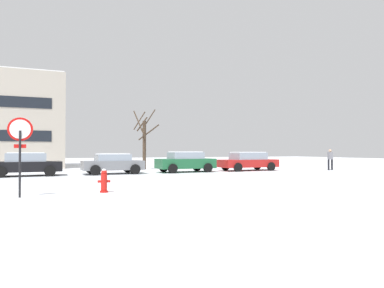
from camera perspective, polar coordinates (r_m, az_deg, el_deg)
The scene contains 11 objects.
ground_plane at distance 14.28m, azimuth -23.14°, elevation -7.12°, with size 120.00×120.00×0.00m, color white.
road_surface at distance 17.74m, azimuth -22.88°, elevation -5.92°, with size 80.00×8.95×0.00m.
stop_sign at distance 12.41m, azimuth -26.58°, elevation 0.40°, with size 0.76×0.16×2.59m.
fire_hydrant at distance 12.94m, azimuth -14.36°, elevation -5.88°, with size 0.44×0.30×0.86m.
parked_car_black at distance 22.85m, azimuth -25.76°, elevation -2.98°, with size 4.04×2.15×1.43m.
parked_car_gray at distance 23.09m, azimuth -13.01°, elevation -3.12°, with size 3.93×2.29×1.34m.
parked_car_green at distance 24.41m, azimuth -1.08°, elevation -2.92°, with size 4.15×2.17×1.46m.
parked_car_red at distance 26.63m, azimuth 9.27°, elevation -2.80°, with size 4.62×2.18×1.43m.
pedestrian_crossing at distance 29.14m, azimuth 21.91°, elevation -2.16°, with size 0.54×0.46×1.63m.
tree_far_left at distance 28.30m, azimuth -7.92°, elevation 0.63°, with size 2.19×2.19×4.93m.
building_far_left at distance 36.27m, azimuth -29.00°, elevation 3.15°, with size 10.79×10.17×8.26m.
Camera 1 is at (0.31, -14.19, 1.51)m, focal length 32.22 mm.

